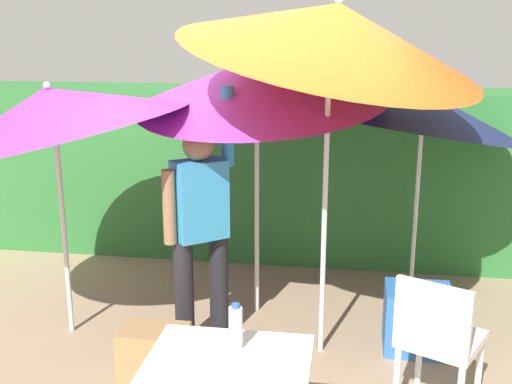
{
  "coord_description": "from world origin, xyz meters",
  "views": [
    {
      "loc": [
        0.68,
        -4.06,
        2.29
      ],
      "look_at": [
        0.0,
        0.3,
        1.1
      ],
      "focal_mm": 43.88,
      "sensor_mm": 36.0,
      "label": 1
    }
  ],
  "objects_px": {
    "umbrella_orange": "(260,80)",
    "bottle_water": "(236,327)",
    "chair_plastic": "(438,336)",
    "folding_table": "(229,373)",
    "umbrella_rainbow": "(421,110)",
    "crate_cardboard": "(155,355)",
    "person_vendor": "(200,222)",
    "cooler_box": "(417,319)",
    "umbrella_navy": "(334,31)",
    "umbrella_yellow": "(51,111)"
  },
  "relations": [
    {
      "from": "chair_plastic",
      "to": "folding_table",
      "type": "bearing_deg",
      "value": -144.92
    },
    {
      "from": "umbrella_navy",
      "to": "person_vendor",
      "type": "distance_m",
      "value": 1.59
    },
    {
      "from": "umbrella_orange",
      "to": "folding_table",
      "type": "distance_m",
      "value": 2.37
    },
    {
      "from": "umbrella_rainbow",
      "to": "cooler_box",
      "type": "bearing_deg",
      "value": -91.69
    },
    {
      "from": "umbrella_orange",
      "to": "chair_plastic",
      "type": "bearing_deg",
      "value": -44.66
    },
    {
      "from": "person_vendor",
      "to": "cooler_box",
      "type": "relative_size",
      "value": 4.03
    },
    {
      "from": "chair_plastic",
      "to": "folding_table",
      "type": "relative_size",
      "value": 1.11
    },
    {
      "from": "umbrella_rainbow",
      "to": "umbrella_orange",
      "type": "height_order",
      "value": "umbrella_orange"
    },
    {
      "from": "umbrella_orange",
      "to": "crate_cardboard",
      "type": "relative_size",
      "value": 5.17
    },
    {
      "from": "cooler_box",
      "to": "crate_cardboard",
      "type": "distance_m",
      "value": 1.88
    },
    {
      "from": "umbrella_orange",
      "to": "bottle_water",
      "type": "distance_m",
      "value": 2.18
    },
    {
      "from": "umbrella_navy",
      "to": "person_vendor",
      "type": "height_order",
      "value": "umbrella_navy"
    },
    {
      "from": "chair_plastic",
      "to": "cooler_box",
      "type": "relative_size",
      "value": 1.91
    },
    {
      "from": "bottle_water",
      "to": "umbrella_orange",
      "type": "bearing_deg",
      "value": 94.86
    },
    {
      "from": "chair_plastic",
      "to": "crate_cardboard",
      "type": "xyz_separation_m",
      "value": [
        -1.77,
        0.07,
        -0.32
      ]
    },
    {
      "from": "umbrella_rainbow",
      "to": "umbrella_navy",
      "type": "bearing_deg",
      "value": -121.41
    },
    {
      "from": "umbrella_navy",
      "to": "umbrella_rainbow",
      "type": "bearing_deg",
      "value": 58.59
    },
    {
      "from": "person_vendor",
      "to": "folding_table",
      "type": "distance_m",
      "value": 1.52
    },
    {
      "from": "umbrella_rainbow",
      "to": "bottle_water",
      "type": "xyz_separation_m",
      "value": [
        -1.08,
        -2.48,
        -0.78
      ]
    },
    {
      "from": "umbrella_rainbow",
      "to": "bottle_water",
      "type": "bearing_deg",
      "value": -113.59
    },
    {
      "from": "chair_plastic",
      "to": "umbrella_rainbow",
      "type": "bearing_deg",
      "value": 89.94
    },
    {
      "from": "folding_table",
      "to": "bottle_water",
      "type": "distance_m",
      "value": 0.22
    },
    {
      "from": "chair_plastic",
      "to": "crate_cardboard",
      "type": "bearing_deg",
      "value": 177.67
    },
    {
      "from": "umbrella_navy",
      "to": "umbrella_orange",
      "type": "bearing_deg",
      "value": 135.84
    },
    {
      "from": "umbrella_navy",
      "to": "person_vendor",
      "type": "bearing_deg",
      "value": -176.92
    },
    {
      "from": "cooler_box",
      "to": "crate_cardboard",
      "type": "xyz_separation_m",
      "value": [
        -1.74,
        -0.71,
        -0.04
      ]
    },
    {
      "from": "cooler_box",
      "to": "umbrella_navy",
      "type": "bearing_deg",
      "value": -171.59
    },
    {
      "from": "bottle_water",
      "to": "umbrella_rainbow",
      "type": "bearing_deg",
      "value": 66.41
    },
    {
      "from": "umbrella_yellow",
      "to": "person_vendor",
      "type": "xyz_separation_m",
      "value": [
        1.04,
        0.02,
        -0.76
      ]
    },
    {
      "from": "umbrella_navy",
      "to": "crate_cardboard",
      "type": "xyz_separation_m",
      "value": [
        -1.08,
        -0.62,
        -2.05
      ]
    },
    {
      "from": "cooler_box",
      "to": "chair_plastic",
      "type": "bearing_deg",
      "value": -87.92
    },
    {
      "from": "cooler_box",
      "to": "umbrella_yellow",
      "type": "bearing_deg",
      "value": -176.43
    },
    {
      "from": "umbrella_rainbow",
      "to": "umbrella_yellow",
      "type": "height_order",
      "value": "umbrella_yellow"
    },
    {
      "from": "crate_cardboard",
      "to": "bottle_water",
      "type": "relative_size",
      "value": 1.81
    },
    {
      "from": "umbrella_orange",
      "to": "person_vendor",
      "type": "height_order",
      "value": "umbrella_orange"
    },
    {
      "from": "umbrella_navy",
      "to": "chair_plastic",
      "type": "bearing_deg",
      "value": -45.07
    },
    {
      "from": "crate_cardboard",
      "to": "person_vendor",
      "type": "bearing_deg",
      "value": 71.91
    },
    {
      "from": "umbrella_orange",
      "to": "bottle_water",
      "type": "relative_size",
      "value": 9.35
    },
    {
      "from": "person_vendor",
      "to": "bottle_water",
      "type": "height_order",
      "value": "person_vendor"
    },
    {
      "from": "umbrella_yellow",
      "to": "bottle_water",
      "type": "height_order",
      "value": "umbrella_yellow"
    },
    {
      "from": "umbrella_orange",
      "to": "folding_table",
      "type": "relative_size",
      "value": 2.81
    },
    {
      "from": "umbrella_orange",
      "to": "umbrella_rainbow",
      "type": "bearing_deg",
      "value": 25.24
    },
    {
      "from": "cooler_box",
      "to": "umbrella_rainbow",
      "type": "bearing_deg",
      "value": 88.31
    },
    {
      "from": "chair_plastic",
      "to": "cooler_box",
      "type": "xyz_separation_m",
      "value": [
        -0.03,
        0.79,
        -0.28
      ]
    },
    {
      "from": "umbrella_rainbow",
      "to": "umbrella_navy",
      "type": "xyz_separation_m",
      "value": [
        -0.69,
        -1.13,
        0.64
      ]
    },
    {
      "from": "person_vendor",
      "to": "umbrella_navy",
      "type": "bearing_deg",
      "value": 3.08
    },
    {
      "from": "umbrella_navy",
      "to": "umbrella_yellow",
      "type": "bearing_deg",
      "value": -178.09
    },
    {
      "from": "cooler_box",
      "to": "bottle_water",
      "type": "height_order",
      "value": "bottle_water"
    },
    {
      "from": "crate_cardboard",
      "to": "chair_plastic",
      "type": "bearing_deg",
      "value": -2.33
    },
    {
      "from": "umbrella_navy",
      "to": "crate_cardboard",
      "type": "relative_size",
      "value": 6.31
    }
  ]
}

